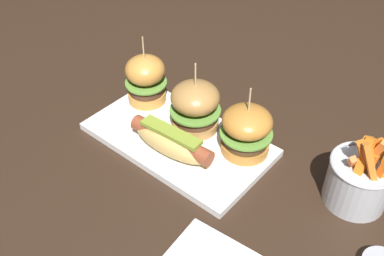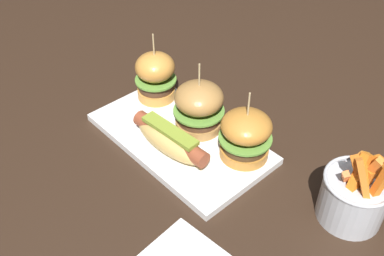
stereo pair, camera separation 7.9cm
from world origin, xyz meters
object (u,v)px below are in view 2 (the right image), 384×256
at_px(hot_dog, 170,139).
at_px(slider_right, 246,135).
at_px(slider_left, 156,76).
at_px(fries_bucket, 354,196).
at_px(slider_center, 199,106).
at_px(platter_main, 180,138).

relative_size(hot_dog, slider_right, 1.25).
xyz_separation_m(slider_left, fries_bucket, (0.44, 0.04, -0.02)).
distance_m(slider_left, slider_center, 0.13).
bearing_deg(hot_dog, platter_main, 115.62).
relative_size(slider_right, fries_bucket, 0.98).
bearing_deg(slider_left, hot_dog, -30.35).
xyz_separation_m(platter_main, hot_dog, (0.02, -0.04, 0.03)).
xyz_separation_m(hot_dog, fries_bucket, (0.30, 0.12, 0.01)).
height_order(slider_center, slider_right, slider_center).
relative_size(slider_left, slider_center, 1.03).
bearing_deg(fries_bucket, platter_main, -165.58).
relative_size(platter_main, hot_dog, 2.03).
distance_m(slider_center, fries_bucket, 0.31).
bearing_deg(slider_left, fries_bucket, 4.51).
xyz_separation_m(hot_dog, slider_center, (-0.01, 0.08, 0.02)).
distance_m(hot_dog, slider_right, 0.14).
bearing_deg(slider_left, slider_center, -1.03).
xyz_separation_m(slider_left, slider_center, (0.13, -0.00, -0.00)).
height_order(slider_left, slider_center, slider_left).
xyz_separation_m(slider_right, fries_bucket, (0.20, 0.03, -0.01)).
bearing_deg(platter_main, slider_right, 23.49).
height_order(platter_main, hot_dog, hot_dog).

